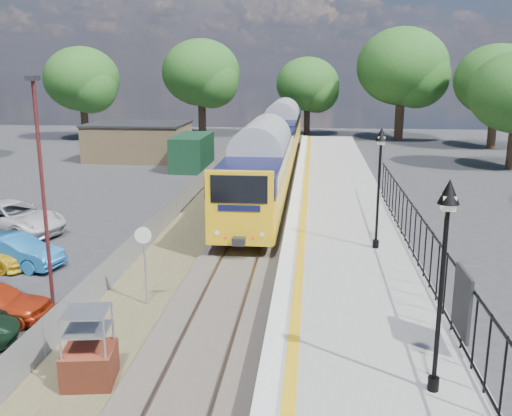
# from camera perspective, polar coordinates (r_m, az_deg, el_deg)

# --- Properties ---
(ground) EXTENTS (120.00, 120.00, 0.00)m
(ground) POSITION_cam_1_polar(r_m,az_deg,el_deg) (17.26, -4.36, -12.36)
(ground) COLOR #2D2D30
(ground) RESTS_ON ground
(track_bed) EXTENTS (5.90, 80.00, 0.29)m
(track_bed) POSITION_cam_1_polar(r_m,az_deg,el_deg) (26.22, -1.71, -2.84)
(track_bed) COLOR #473F38
(track_bed) RESTS_ON ground
(platform) EXTENTS (5.00, 70.00, 0.90)m
(platform) POSITION_cam_1_polar(r_m,az_deg,el_deg) (24.35, 8.76, -3.43)
(platform) COLOR gray
(platform) RESTS_ON ground
(platform_edge) EXTENTS (0.90, 70.00, 0.01)m
(platform_edge) POSITION_cam_1_polar(r_m,az_deg,el_deg) (24.19, 3.91, -2.29)
(platform_edge) COLOR silver
(platform_edge) RESTS_ON platform
(victorian_lamp_south) EXTENTS (0.44, 0.44, 4.60)m
(victorian_lamp_south) POSITION_cam_1_polar(r_m,az_deg,el_deg) (12.01, 18.41, -2.86)
(victorian_lamp_south) COLOR black
(victorian_lamp_south) RESTS_ON platform
(victorian_lamp_north) EXTENTS (0.44, 0.44, 4.60)m
(victorian_lamp_north) POSITION_cam_1_polar(r_m,az_deg,el_deg) (21.63, 12.31, 4.71)
(victorian_lamp_north) COLOR black
(victorian_lamp_north) RESTS_ON platform
(palisade_fence) EXTENTS (0.12, 26.00, 2.00)m
(palisade_fence) POSITION_cam_1_polar(r_m,az_deg,el_deg) (18.77, 16.96, -4.69)
(palisade_fence) COLOR black
(palisade_fence) RESTS_ON platform
(wire_fence) EXTENTS (0.06, 52.00, 1.20)m
(wire_fence) POSITION_cam_1_polar(r_m,az_deg,el_deg) (28.98, -8.44, -0.32)
(wire_fence) COLOR #999EA3
(wire_fence) RESTS_ON ground
(outbuilding) EXTENTS (10.80, 10.10, 3.12)m
(outbuilding) POSITION_cam_1_polar(r_m,az_deg,el_deg) (48.81, -10.70, 6.41)
(outbuilding) COLOR tan
(outbuilding) RESTS_ON ground
(tree_line) EXTENTS (56.80, 43.80, 11.88)m
(tree_line) POSITION_cam_1_polar(r_m,az_deg,el_deg) (57.26, 4.45, 12.76)
(tree_line) COLOR #332319
(tree_line) RESTS_ON ground
(train) EXTENTS (2.82, 40.83, 3.51)m
(train) POSITION_cam_1_polar(r_m,az_deg,el_deg) (42.33, 1.91, 6.66)
(train) COLOR gold
(train) RESTS_ON ground
(brick_plinth) EXTENTS (1.39, 1.39, 1.96)m
(brick_plinth) POSITION_cam_1_polar(r_m,az_deg,el_deg) (14.89, -16.40, -13.34)
(brick_plinth) COLOR brown
(brick_plinth) RESTS_ON ground
(speed_sign) EXTENTS (0.55, 0.12, 2.70)m
(speed_sign) POSITION_cam_1_polar(r_m,az_deg,el_deg) (18.68, -11.13, -4.45)
(speed_sign) COLOR #999EA3
(speed_sign) RESTS_ON ground
(carpark_lamp) EXTENTS (0.25, 0.50, 7.38)m
(carpark_lamp) POSITION_cam_1_polar(r_m,az_deg,el_deg) (18.89, -20.61, 2.52)
(carpark_lamp) COLOR #4B1919
(carpark_lamp) RESTS_ON ground
(car_blue) EXTENTS (4.09, 2.17, 1.28)m
(car_blue) POSITION_cam_1_polar(r_m,az_deg,el_deg) (24.24, -22.97, -4.01)
(car_blue) COLOR #1B5FA2
(car_blue) RESTS_ON ground
(car_white) EXTENTS (5.94, 4.10, 1.51)m
(car_white) POSITION_cam_1_polar(r_m,az_deg,el_deg) (29.17, -23.26, -0.92)
(car_white) COLOR silver
(car_white) RESTS_ON ground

